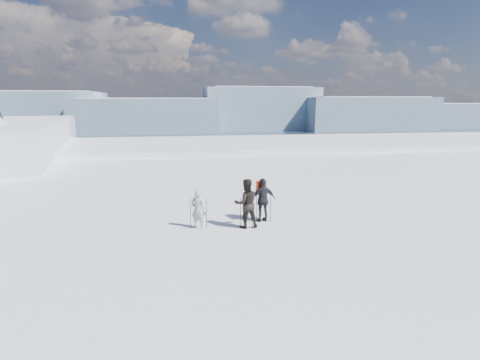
% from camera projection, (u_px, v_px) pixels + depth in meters
% --- Properties ---
extents(lake_basin, '(820.00, 820.00, 71.62)m').
position_uv_depth(lake_basin, '(217.00, 202.00, 43.46)').
color(lake_basin, white).
rests_on(lake_basin, ground).
extents(far_mountain_range, '(770.00, 110.00, 53.00)m').
position_uv_depth(far_mountain_range, '(206.00, 112.00, 458.58)').
color(far_mountain_range, slate).
rests_on(far_mountain_range, ground).
extents(skier_grey, '(0.68, 0.59, 1.56)m').
position_uv_depth(skier_grey, '(198.00, 209.00, 14.81)').
color(skier_grey, '#9CA2AA').
rests_on(skier_grey, ground).
extents(skier_dark, '(1.02, 0.83, 1.99)m').
position_uv_depth(skier_dark, '(246.00, 203.00, 14.83)').
color(skier_dark, black).
rests_on(skier_dark, ground).
extents(skier_pack, '(1.14, 0.62, 1.85)m').
position_uv_depth(skier_pack, '(263.00, 200.00, 15.60)').
color(skier_pack, black).
rests_on(skier_pack, ground).
extents(backpack, '(0.42, 0.28, 0.54)m').
position_uv_depth(backpack, '(261.00, 171.00, 15.59)').
color(backpack, red).
rests_on(backpack, skier_pack).
extents(ski_poles, '(3.36, 0.75, 1.34)m').
position_uv_depth(ski_poles, '(236.00, 211.00, 15.05)').
color(ski_poles, black).
rests_on(ski_poles, ground).
extents(skis_loose, '(0.60, 1.70, 0.03)m').
position_uv_depth(skis_loose, '(198.00, 210.00, 17.45)').
color(skis_loose, black).
rests_on(skis_loose, ground).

